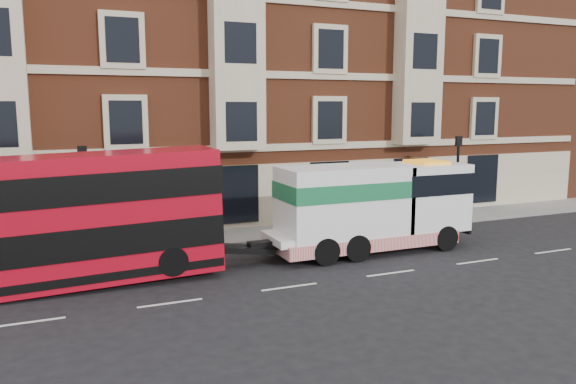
# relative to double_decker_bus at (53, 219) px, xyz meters

# --- Properties ---
(ground) EXTENTS (120.00, 120.00, 0.00)m
(ground) POSITION_rel_double_decker_bus_xyz_m (7.18, -2.98, -2.33)
(ground) COLOR black
(ground) RESTS_ON ground
(sidewalk) EXTENTS (90.00, 3.00, 0.15)m
(sidewalk) POSITION_rel_double_decker_bus_xyz_m (7.18, 4.52, -2.26)
(sidewalk) COLOR slate
(sidewalk) RESTS_ON ground
(victorian_terrace) EXTENTS (45.00, 12.00, 20.40)m
(victorian_terrace) POSITION_rel_double_decker_bus_xyz_m (7.68, 12.02, 7.73)
(victorian_terrace) COLOR brown
(victorian_terrace) RESTS_ON ground
(lamp_post_west) EXTENTS (0.35, 0.15, 4.35)m
(lamp_post_west) POSITION_rel_double_decker_bus_xyz_m (1.18, 3.22, 0.34)
(lamp_post_west) COLOR black
(lamp_post_west) RESTS_ON sidewalk
(lamp_post_east) EXTENTS (0.35, 0.15, 4.35)m
(lamp_post_east) POSITION_rel_double_decker_bus_xyz_m (19.18, 3.22, 0.34)
(lamp_post_east) COLOR black
(lamp_post_east) RESTS_ON sidewalk
(double_decker_bus) EXTENTS (10.89, 2.50, 4.41)m
(double_decker_bus) POSITION_rel_double_decker_bus_xyz_m (0.00, 0.00, 0.00)
(double_decker_bus) COLOR #B3091B
(double_decker_bus) RESTS_ON ground
(tow_truck) EXTENTS (8.72, 2.58, 3.63)m
(tow_truck) POSITION_rel_double_decker_bus_xyz_m (12.06, 0.00, -0.41)
(tow_truck) COLOR white
(tow_truck) RESTS_ON ground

